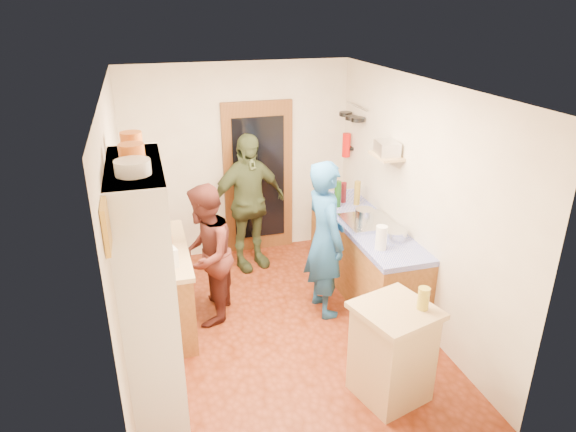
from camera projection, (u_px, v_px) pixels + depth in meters
name	position (u px, v px, depth m)	size (l,w,h in m)	color
floor	(279.00, 328.00, 5.61)	(3.00, 4.00, 0.02)	maroon
ceiling	(277.00, 83.00, 4.59)	(3.00, 4.00, 0.02)	silver
wall_back	(239.00, 161.00, 6.88)	(3.00, 0.02, 2.60)	beige
wall_front	(360.00, 334.00, 3.32)	(3.00, 0.02, 2.60)	beige
wall_left	(120.00, 236.00, 4.71)	(0.02, 4.00, 2.60)	beige
wall_right	(414.00, 202.00, 5.49)	(0.02, 4.00, 2.60)	beige
door_frame	(258.00, 178.00, 7.00)	(0.95, 0.06, 2.10)	brown
door_glass	(259.00, 179.00, 6.97)	(0.70, 0.02, 1.70)	black
hutch_body	(149.00, 295.00, 4.14)	(0.40, 1.20, 2.20)	white
hutch_top_shelf	(133.00, 167.00, 3.72)	(0.40, 1.14, 0.04)	white
plate_stack	(133.00, 167.00, 3.47)	(0.24, 0.24, 0.10)	white
orange_pot_a	(132.00, 154.00, 3.69)	(0.19, 0.19, 0.15)	orange
orange_pot_b	(131.00, 142.00, 4.01)	(0.17, 0.17, 0.15)	orange
left_counter_base	(161.00, 289.00, 5.53)	(0.60, 1.40, 0.85)	#975C2B
left_counter_top	(157.00, 251.00, 5.35)	(0.64, 1.44, 0.05)	tan
toaster	(163.00, 259.00, 4.94)	(0.26, 0.17, 0.19)	white
kettle	(151.00, 247.00, 5.17)	(0.17, 0.17, 0.19)	white
orange_bowl	(163.00, 241.00, 5.43)	(0.19, 0.19, 0.09)	orange
chopping_board	(156.00, 229.00, 5.78)	(0.30, 0.22, 0.03)	tan
right_counter_base	(364.00, 258.00, 6.19)	(0.60, 2.20, 0.84)	#975C2B
right_counter_top	(366.00, 224.00, 6.02)	(0.62, 2.22, 0.06)	#1019B1
hob	(368.00, 222.00, 5.96)	(0.55, 0.58, 0.04)	silver
pot_on_hob	(364.00, 215.00, 5.91)	(0.22, 0.22, 0.14)	silver
bottle_a	(338.00, 194.00, 6.39)	(0.08, 0.08, 0.33)	#143F14
bottle_b	(344.00, 192.00, 6.54)	(0.07, 0.07, 0.27)	#591419
bottle_c	(357.00, 193.00, 6.45)	(0.08, 0.08, 0.31)	olive
paper_towel	(381.00, 238.00, 5.30)	(0.12, 0.12, 0.26)	white
mixing_bowl	(394.00, 234.00, 5.57)	(0.28, 0.28, 0.11)	silver
island_base	(392.00, 355.00, 4.49)	(0.55, 0.55, 0.86)	tan
island_top	(396.00, 311.00, 4.32)	(0.62, 0.62, 0.05)	tan
cutting_board	(388.00, 308.00, 4.33)	(0.35, 0.28, 0.02)	white
oil_jar	(423.00, 298.00, 4.26)	(0.10, 0.10, 0.20)	#AD9E2D
pan_rail	(357.00, 106.00, 6.53)	(0.02, 0.02, 0.65)	silver
pan_hang_a	(358.00, 119.00, 6.41)	(0.18, 0.18, 0.05)	black
pan_hang_b	(351.00, 118.00, 6.60)	(0.16, 0.16, 0.05)	black
pan_hang_c	(346.00, 114.00, 6.77)	(0.17, 0.17, 0.05)	black
wall_shelf	(386.00, 156.00, 5.69)	(0.26, 0.42, 0.03)	tan
radio	(387.00, 148.00, 5.66)	(0.22, 0.30, 0.15)	silver
ext_bracket	(350.00, 148.00, 6.92)	(0.06, 0.10, 0.04)	black
fire_extinguisher	(346.00, 145.00, 6.89)	(0.11, 0.11, 0.32)	red
picture_frame	(106.00, 227.00, 3.06)	(0.03, 0.25, 0.30)	gold
person_hob	(329.00, 240.00, 5.58)	(0.65, 0.43, 1.78)	#1C4E8C
person_left	(209.00, 254.00, 5.51)	(0.76, 0.59, 1.57)	#461C18
person_back	(249.00, 203.00, 6.57)	(1.06, 0.44, 1.81)	#353F24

